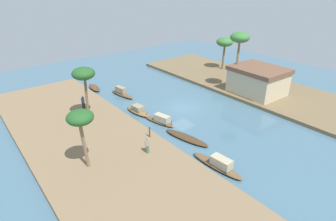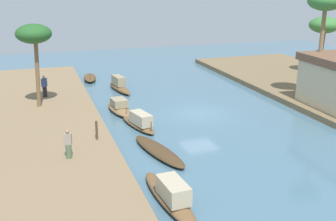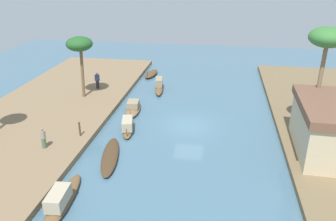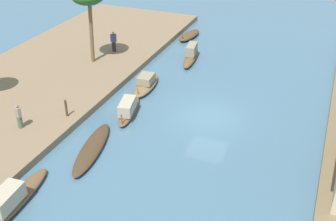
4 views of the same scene
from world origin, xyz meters
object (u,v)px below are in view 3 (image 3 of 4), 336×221
at_px(sampan_near_left_bank, 159,86).
at_px(sampan_upstream_small, 110,156).
at_px(sampan_with_tall_canopy, 128,126).
at_px(mooring_post, 80,129).
at_px(person_on_near_bank, 43,139).
at_px(sampan_foreground, 133,108).
at_px(person_by_mooring, 97,81).
at_px(sampan_midstream, 151,74).
at_px(palm_tree_left_near, 79,45).
at_px(sampan_open_hull, 61,200).
at_px(palm_tree_right_tall, 327,41).

relative_size(sampan_near_left_bank, sampan_upstream_small, 0.85).
relative_size(sampan_with_tall_canopy, mooring_post, 3.76).
bearing_deg(mooring_post, person_on_near_bank, -39.36).
distance_m(sampan_foreground, person_by_mooring, 6.75).
bearing_deg(sampan_midstream, sampan_upstream_small, 9.65).
relative_size(sampan_foreground, palm_tree_left_near, 0.68).
relative_size(sampan_with_tall_canopy, person_by_mooring, 2.46).
bearing_deg(palm_tree_left_near, person_on_near_bank, 6.27).
distance_m(sampan_near_left_bank, sampan_midstream, 5.23).
xyz_separation_m(sampan_open_hull, person_on_near_bank, (-5.28, -3.76, 0.71)).
bearing_deg(sampan_upstream_small, sampan_foreground, 171.61).
bearing_deg(sampan_with_tall_canopy, mooring_post, -66.52).
distance_m(sampan_open_hull, sampan_with_tall_canopy, 9.80).
xyz_separation_m(sampan_upstream_small, mooring_post, (-2.14, -3.06, 0.81)).
bearing_deg(sampan_near_left_bank, palm_tree_right_tall, 48.35).
bearing_deg(palm_tree_right_tall, person_on_near_bank, -73.88).
relative_size(sampan_midstream, palm_tree_right_tall, 0.44).
xyz_separation_m(palm_tree_left_near, palm_tree_right_tall, (4.62, 20.43, 2.03)).
relative_size(sampan_open_hull, sampan_upstream_small, 0.99).
bearing_deg(sampan_upstream_small, person_on_near_bank, -101.50).
height_order(sampan_open_hull, sampan_with_tall_canopy, sampan_open_hull).
bearing_deg(sampan_upstream_small, person_by_mooring, -168.34).
relative_size(sampan_open_hull, person_by_mooring, 3.11).
bearing_deg(sampan_open_hull, sampan_foreground, 173.27).
distance_m(person_on_near_bank, mooring_post, 2.81).
distance_m(sampan_upstream_small, mooring_post, 3.83).
relative_size(sampan_foreground, mooring_post, 3.63).
bearing_deg(person_on_near_bank, sampan_with_tall_canopy, 62.13).
bearing_deg(person_by_mooring, sampan_near_left_bank, 144.92).
distance_m(sampan_with_tall_canopy, mooring_post, 3.90).
xyz_separation_m(sampan_foreground, person_on_near_bank, (8.32, -4.35, 0.78)).
bearing_deg(palm_tree_left_near, sampan_near_left_bank, 122.14).
relative_size(sampan_with_tall_canopy, palm_tree_left_near, 0.71).
relative_size(person_by_mooring, mooring_post, 1.53).
height_order(person_by_mooring, palm_tree_right_tall, palm_tree_right_tall).
xyz_separation_m(sampan_near_left_bank, person_on_near_bank, (14.44, -5.63, 0.68)).
bearing_deg(sampan_open_hull, sampan_near_left_bank, 170.34).
bearing_deg(sampan_midstream, person_by_mooring, -27.49).
xyz_separation_m(sampan_with_tall_canopy, palm_tree_right_tall, (-1.12, 14.42, 7.16)).
xyz_separation_m(mooring_post, palm_tree_left_near, (-8.03, -2.90, 4.57)).
distance_m(sampan_open_hull, sampan_upstream_small, 5.42).
xyz_separation_m(sampan_foreground, person_by_mooring, (-4.42, -5.02, 0.87)).
xyz_separation_m(sampan_midstream, palm_tree_right_tall, (13.73, 15.58, 7.35)).
bearing_deg(mooring_post, sampan_foreground, 157.33).
bearing_deg(sampan_with_tall_canopy, palm_tree_left_near, -146.67).
distance_m(sampan_midstream, palm_tree_right_tall, 22.03).
relative_size(person_by_mooring, palm_tree_right_tall, 0.21).
distance_m(sampan_with_tall_canopy, palm_tree_left_near, 9.77).
bearing_deg(person_on_near_bank, palm_tree_right_tall, 35.84).
bearing_deg(person_by_mooring, sampan_with_tall_canopy, 73.68).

